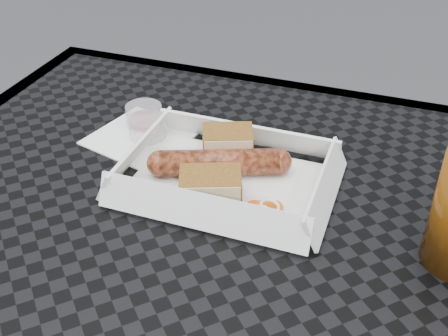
{
  "coord_description": "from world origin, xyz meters",
  "views": [
    {
      "loc": [
        0.19,
        -0.4,
        1.15
      ],
      "look_at": [
        0.01,
        0.09,
        0.78
      ],
      "focal_mm": 45.0,
      "sensor_mm": 36.0,
      "label": 1
    }
  ],
  "objects": [
    {
      "name": "food_tray",
      "position": [
        0.01,
        0.1,
        0.75
      ],
      "size": [
        0.22,
        0.15,
        0.0
      ],
      "primitive_type": "cube",
      "color": "white",
      "rests_on": "patio_table"
    },
    {
      "name": "napkin",
      "position": [
        -0.14,
        0.16,
        0.75
      ],
      "size": [
        0.15,
        0.15,
        0.0
      ],
      "primitive_type": "cube",
      "rotation": [
        0.0,
        0.0,
        -0.25
      ],
      "color": "white",
      "rests_on": "patio_table"
    },
    {
      "name": "veg_garnish",
      "position": [
        0.06,
        0.06,
        0.75
      ],
      "size": [
        0.03,
        0.03,
        0.0
      ],
      "color": "#E7560A",
      "rests_on": "food_tray"
    },
    {
      "name": "condiment_cup_empty",
      "position": [
        -0.13,
        0.17,
        0.76
      ],
      "size": [
        0.05,
        0.05,
        0.03
      ],
      "primitive_type": "cylinder",
      "color": "silver",
      "rests_on": "patio_table"
    },
    {
      "name": "bread_far",
      "position": [
        -0.0,
        0.07,
        0.77
      ],
      "size": [
        0.08,
        0.07,
        0.04
      ],
      "primitive_type": "cube",
      "rotation": [
        0.0,
        0.0,
        0.38
      ],
      "color": "brown",
      "rests_on": "food_tray"
    },
    {
      "name": "bratwurst",
      "position": [
        -0.01,
        0.12,
        0.77
      ],
      "size": [
        0.16,
        0.08,
        0.03
      ],
      "rotation": [
        0.0,
        0.0,
        0.38
      ],
      "color": "brown",
      "rests_on": "food_tray"
    },
    {
      "name": "condiment_cup_sauce",
      "position": [
        -0.15,
        0.2,
        0.76
      ],
      "size": [
        0.05,
        0.05,
        0.03
      ],
      "primitive_type": "cylinder",
      "color": "maroon",
      "rests_on": "patio_table"
    },
    {
      "name": "patio_table",
      "position": [
        0.0,
        0.0,
        0.67
      ],
      "size": [
        0.8,
        0.8,
        0.74
      ],
      "color": "black",
      "rests_on": "ground"
    },
    {
      "name": "bread_near",
      "position": [
        -0.01,
        0.15,
        0.77
      ],
      "size": [
        0.07,
        0.06,
        0.04
      ],
      "primitive_type": "cube",
      "rotation": [
        0.0,
        0.0,
        0.38
      ],
      "color": "brown",
      "rests_on": "food_tray"
    }
  ]
}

